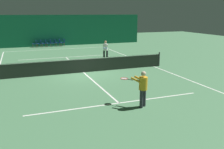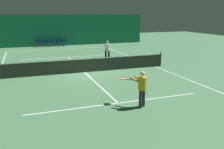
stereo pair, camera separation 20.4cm
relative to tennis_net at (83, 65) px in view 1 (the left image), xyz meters
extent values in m
plane|color=#4C7F56|center=(0.00, 0.00, -0.51)|extent=(60.00, 60.00, 0.00)
cube|color=#196B4C|center=(0.00, 15.00, 1.36)|extent=(23.00, 0.12, 3.73)
cube|color=white|center=(0.00, 11.90, -0.51)|extent=(11.00, 0.10, 0.00)
cube|color=white|center=(0.00, 6.40, -0.51)|extent=(8.25, 0.10, 0.00)
cube|color=white|center=(0.00, -6.40, -0.51)|extent=(8.25, 0.10, 0.00)
cube|color=white|center=(5.50, 0.00, -0.51)|extent=(0.10, 23.80, 0.00)
cube|color=white|center=(0.00, 0.00, -0.51)|extent=(0.10, 12.80, 0.00)
cube|color=#2D332D|center=(0.00, 0.00, -0.04)|extent=(11.90, 0.02, 0.95)
cube|color=white|center=(0.00, 0.00, 0.41)|extent=(11.90, 0.02, 0.05)
cylinder|color=#333338|center=(5.95, 0.00, 0.02)|extent=(0.10, 0.10, 1.07)
cylinder|color=#2D2D38|center=(0.68, -7.26, -0.12)|extent=(0.21, 0.21, 0.78)
cylinder|color=#2D2D38|center=(0.89, -7.13, -0.12)|extent=(0.21, 0.21, 0.78)
cylinder|color=gold|center=(0.78, -7.19, 0.55)|extent=(0.51, 0.51, 0.56)
sphere|color=beige|center=(0.78, -7.19, 0.97)|extent=(0.22, 0.22, 0.22)
cylinder|color=gold|center=(0.52, -7.06, 0.68)|extent=(0.37, 0.50, 0.23)
cylinder|color=gold|center=(0.77, -6.90, 0.68)|extent=(0.37, 0.50, 0.23)
cylinder|color=black|center=(0.42, -6.64, 0.61)|extent=(0.19, 0.27, 0.03)
torus|color=red|center=(0.25, -6.38, 0.61)|extent=(0.46, 0.46, 0.03)
cylinder|color=silver|center=(0.25, -6.38, 0.61)|extent=(0.38, 0.38, 0.00)
cylinder|color=black|center=(3.13, 3.91, -0.11)|extent=(0.20, 0.20, 0.81)
cylinder|color=black|center=(2.89, 4.00, -0.11)|extent=(0.20, 0.20, 0.81)
cylinder|color=white|center=(3.01, 3.95, 0.59)|extent=(0.49, 0.49, 0.58)
sphere|color=tan|center=(3.01, 3.95, 1.03)|extent=(0.22, 0.22, 0.22)
cylinder|color=white|center=(3.05, 3.65, 0.72)|extent=(0.29, 0.55, 0.24)
cylinder|color=white|center=(2.77, 3.76, 0.72)|extent=(0.29, 0.55, 0.24)
cylinder|color=black|center=(2.75, 3.32, 0.65)|extent=(0.14, 0.29, 0.03)
torus|color=#1951B2|center=(2.64, 3.04, 0.65)|extent=(0.43, 0.43, 0.03)
cylinder|color=silver|center=(2.64, 3.04, 0.65)|extent=(0.36, 0.36, 0.00)
cylinder|color=brown|center=(-2.38, 14.64, -0.32)|extent=(0.03, 0.03, 0.39)
cylinder|color=brown|center=(-2.38, 14.26, -0.32)|extent=(0.03, 0.03, 0.39)
cylinder|color=brown|center=(-2.00, 14.64, -0.32)|extent=(0.03, 0.03, 0.39)
cylinder|color=brown|center=(-2.00, 14.26, -0.32)|extent=(0.03, 0.03, 0.39)
cube|color=navy|center=(-2.19, 14.45, -0.10)|extent=(0.44, 0.44, 0.05)
cube|color=navy|center=(-1.99, 14.45, 0.13)|extent=(0.04, 0.44, 0.40)
cylinder|color=brown|center=(-1.83, 14.64, -0.32)|extent=(0.03, 0.03, 0.39)
cylinder|color=brown|center=(-1.83, 14.26, -0.32)|extent=(0.03, 0.03, 0.39)
cylinder|color=brown|center=(-1.45, 14.64, -0.32)|extent=(0.03, 0.03, 0.39)
cylinder|color=brown|center=(-1.45, 14.26, -0.32)|extent=(0.03, 0.03, 0.39)
cube|color=navy|center=(-1.64, 14.45, -0.10)|extent=(0.44, 0.44, 0.05)
cube|color=navy|center=(-1.44, 14.45, 0.13)|extent=(0.04, 0.44, 0.40)
cylinder|color=brown|center=(-1.28, 14.64, -0.32)|extent=(0.03, 0.03, 0.39)
cylinder|color=brown|center=(-1.28, 14.26, -0.32)|extent=(0.03, 0.03, 0.39)
cylinder|color=brown|center=(-0.90, 14.64, -0.32)|extent=(0.03, 0.03, 0.39)
cylinder|color=brown|center=(-0.90, 14.26, -0.32)|extent=(0.03, 0.03, 0.39)
cube|color=navy|center=(-1.09, 14.45, -0.10)|extent=(0.44, 0.44, 0.05)
cube|color=navy|center=(-0.89, 14.45, 0.13)|extent=(0.04, 0.44, 0.40)
cylinder|color=brown|center=(-0.72, 14.64, -0.32)|extent=(0.03, 0.03, 0.39)
cylinder|color=brown|center=(-0.72, 14.26, -0.32)|extent=(0.03, 0.03, 0.39)
cylinder|color=brown|center=(-0.34, 14.64, -0.32)|extent=(0.03, 0.03, 0.39)
cylinder|color=brown|center=(-0.34, 14.26, -0.32)|extent=(0.03, 0.03, 0.39)
cube|color=navy|center=(-0.53, 14.45, -0.10)|extent=(0.44, 0.44, 0.05)
cube|color=navy|center=(-0.33, 14.45, 0.13)|extent=(0.04, 0.44, 0.40)
cylinder|color=brown|center=(-0.17, 14.64, -0.32)|extent=(0.03, 0.03, 0.39)
cylinder|color=brown|center=(-0.17, 14.26, -0.32)|extent=(0.03, 0.03, 0.39)
cylinder|color=brown|center=(0.21, 14.64, -0.32)|extent=(0.03, 0.03, 0.39)
cylinder|color=brown|center=(0.21, 14.26, -0.32)|extent=(0.03, 0.03, 0.39)
cube|color=navy|center=(0.02, 14.45, -0.10)|extent=(0.44, 0.44, 0.05)
cube|color=navy|center=(0.22, 14.45, 0.13)|extent=(0.04, 0.44, 0.40)
cylinder|color=brown|center=(0.38, 14.64, -0.32)|extent=(0.03, 0.03, 0.39)
cylinder|color=brown|center=(0.38, 14.26, -0.32)|extent=(0.03, 0.03, 0.39)
cylinder|color=brown|center=(0.76, 14.64, -0.32)|extent=(0.03, 0.03, 0.39)
cylinder|color=brown|center=(0.76, 14.26, -0.32)|extent=(0.03, 0.03, 0.39)
cube|color=navy|center=(0.57, 14.45, -0.10)|extent=(0.44, 0.44, 0.05)
cube|color=navy|center=(0.77, 14.45, 0.13)|extent=(0.04, 0.44, 0.40)
cylinder|color=brown|center=(0.93, 14.64, -0.32)|extent=(0.03, 0.03, 0.39)
cylinder|color=brown|center=(0.93, 14.26, -0.32)|extent=(0.03, 0.03, 0.39)
cylinder|color=brown|center=(1.31, 14.64, -0.32)|extent=(0.03, 0.03, 0.39)
cylinder|color=brown|center=(1.31, 14.26, -0.32)|extent=(0.03, 0.03, 0.39)
cube|color=navy|center=(1.12, 14.45, -0.10)|extent=(0.44, 0.44, 0.05)
cube|color=navy|center=(1.32, 14.45, 0.13)|extent=(0.04, 0.44, 0.40)
camera|label=1|loc=(-4.08, -16.24, 3.47)|focal=40.00mm
camera|label=2|loc=(-3.89, -16.31, 3.47)|focal=40.00mm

